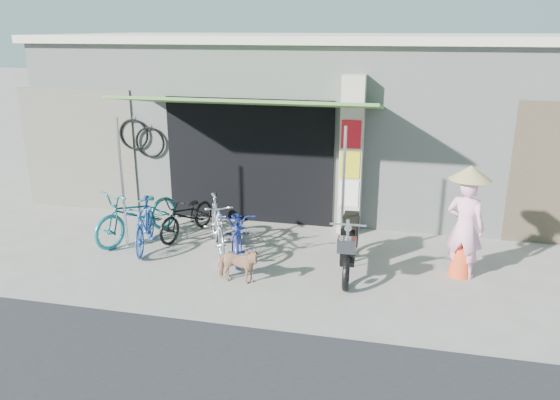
% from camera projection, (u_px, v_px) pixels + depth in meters
% --- Properties ---
extents(ground, '(80.00, 80.00, 0.00)m').
position_uv_depth(ground, '(278.00, 280.00, 8.63)').
color(ground, gray).
rests_on(ground, ground).
extents(bicycle_shop, '(12.30, 5.30, 3.66)m').
position_uv_depth(bicycle_shop, '(327.00, 115.00, 12.81)').
color(bicycle_shop, '#A5ABA2').
rests_on(bicycle_shop, ground).
extents(shop_pillar, '(0.42, 0.44, 3.00)m').
position_uv_depth(shop_pillar, '(351.00, 156.00, 10.27)').
color(shop_pillar, beige).
rests_on(shop_pillar, ground).
extents(awning, '(4.60, 1.88, 2.72)m').
position_uv_depth(awning, '(249.00, 105.00, 9.57)').
color(awning, '#467133').
rests_on(awning, ground).
extents(neighbour_left, '(2.60, 0.06, 2.60)m').
position_uv_depth(neighbour_left, '(79.00, 150.00, 11.70)').
color(neighbour_left, '#6B665B').
rests_on(neighbour_left, ground).
extents(bike_teal, '(1.36, 2.04, 1.01)m').
position_uv_depth(bike_teal, '(138.00, 213.00, 10.14)').
color(bike_teal, '#1B747A').
rests_on(bike_teal, ground).
extents(bike_blue, '(0.80, 1.57, 0.91)m').
position_uv_depth(bike_blue, '(145.00, 225.00, 9.72)').
color(bike_blue, '#224D9C').
rests_on(bike_blue, ground).
extents(bike_black, '(0.94, 1.67, 0.83)m').
position_uv_depth(bike_black, '(187.00, 215.00, 10.33)').
color(bike_black, black).
rests_on(bike_black, ground).
extents(bike_silver, '(1.16, 1.72, 1.01)m').
position_uv_depth(bike_silver, '(217.00, 225.00, 9.55)').
color(bike_silver, '#BBBAC0').
rests_on(bike_silver, ground).
extents(bike_navy, '(1.05, 1.81, 0.90)m').
position_uv_depth(bike_navy, '(238.00, 231.00, 9.42)').
color(bike_navy, navy).
rests_on(bike_navy, ground).
extents(street_dog, '(0.72, 0.35, 0.60)m').
position_uv_depth(street_dog, '(238.00, 265.00, 8.43)').
color(street_dog, '#9F8254').
rests_on(street_dog, ground).
extents(moped, '(0.53, 1.88, 1.06)m').
position_uv_depth(moped, '(349.00, 243.00, 8.81)').
color(moped, black).
rests_on(moped, ground).
extents(nun, '(0.70, 0.64, 1.82)m').
position_uv_depth(nun, '(465.00, 223.00, 8.52)').
color(nun, '#FCAACC').
rests_on(nun, ground).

